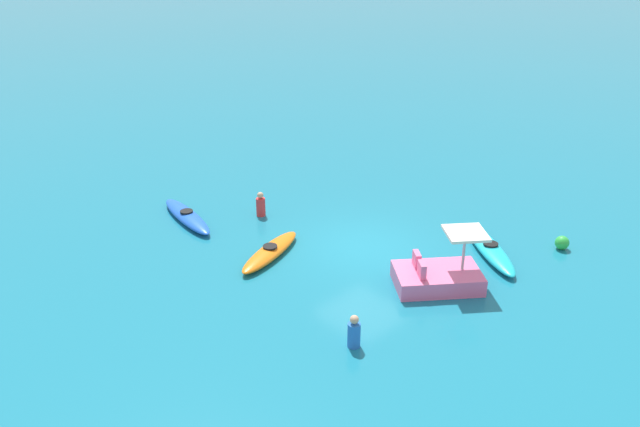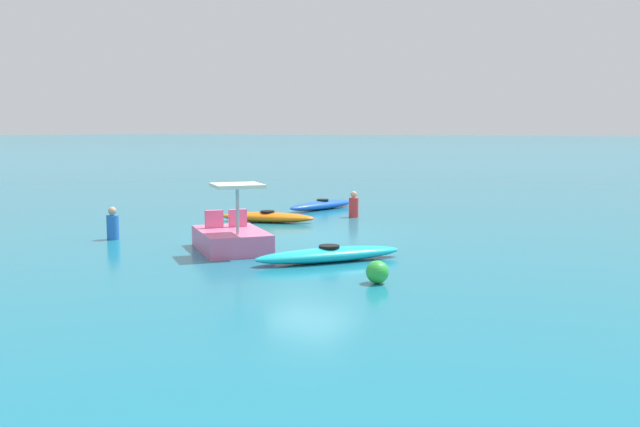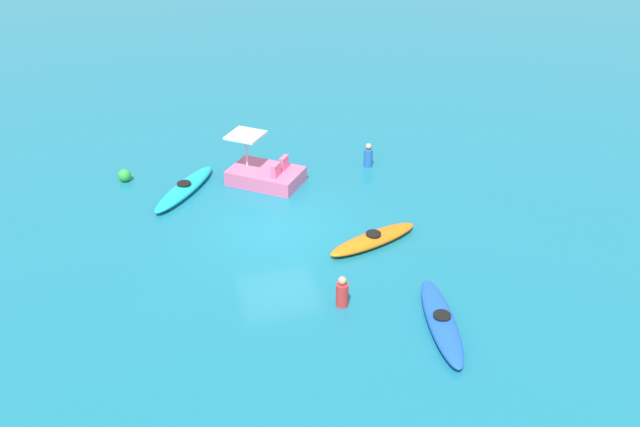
{
  "view_description": "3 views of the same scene",
  "coord_description": "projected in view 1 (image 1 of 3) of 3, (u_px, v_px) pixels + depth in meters",
  "views": [
    {
      "loc": [
        -12.2,
        13.94,
        9.67
      ],
      "look_at": [
        1.59,
        0.43,
        0.79
      ],
      "focal_mm": 36.78,
      "sensor_mm": 36.0,
      "label": 1
    },
    {
      "loc": [
        -16.12,
        -10.11,
        2.93
      ],
      "look_at": [
        1.75,
        0.69,
        0.38
      ],
      "focal_mm": 38.86,
      "sensor_mm": 36.0,
      "label": 2
    },
    {
      "loc": [
        17.41,
        -3.44,
        10.79
      ],
      "look_at": [
        0.04,
        1.37,
        0.33
      ],
      "focal_mm": 38.25,
      "sensor_mm": 36.0,
      "label": 3
    }
  ],
  "objects": [
    {
      "name": "kayak_cyan",
      "position": [
        490.0,
        249.0,
        20.34
      ],
      "size": [
        3.24,
        2.64,
        0.37
      ],
      "color": "#19B7C6",
      "rests_on": "ground_plane"
    },
    {
      "name": "buoy_green",
      "position": [
        562.0,
        243.0,
        20.61
      ],
      "size": [
        0.44,
        0.44,
        0.44
      ],
      "primitive_type": "sphere",
      "color": "green",
      "rests_on": "ground_plane"
    },
    {
      "name": "pedal_boat_pink",
      "position": [
        438.0,
        275.0,
        18.52
      ],
      "size": [
        2.67,
        2.81,
        1.68
      ],
      "color": "pink",
      "rests_on": "ground_plane"
    },
    {
      "name": "kayak_blue",
      "position": [
        187.0,
        216.0,
        22.55
      ],
      "size": [
        3.47,
        1.31,
        0.37
      ],
      "color": "blue",
      "rests_on": "ground_plane"
    },
    {
      "name": "ground_plane",
      "position": [
        364.0,
        247.0,
        20.82
      ],
      "size": [
        600.0,
        600.0,
        0.0
      ],
      "primitive_type": "plane",
      "color": "#19728C"
    },
    {
      "name": "kayak_orange",
      "position": [
        270.0,
        252.0,
        20.18
      ],
      "size": [
        1.65,
        3.1,
        0.37
      ],
      "color": "orange",
      "rests_on": "ground_plane"
    },
    {
      "name": "person_near_shore",
      "position": [
        354.0,
        333.0,
        15.9
      ],
      "size": [
        0.42,
        0.42,
        0.88
      ],
      "color": "blue",
      "rests_on": "ground_plane"
    },
    {
      "name": "person_by_kayaks",
      "position": [
        261.0,
        205.0,
        22.83
      ],
      "size": [
        0.34,
        0.34,
        0.88
      ],
      "color": "red",
      "rests_on": "ground_plane"
    }
  ]
}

